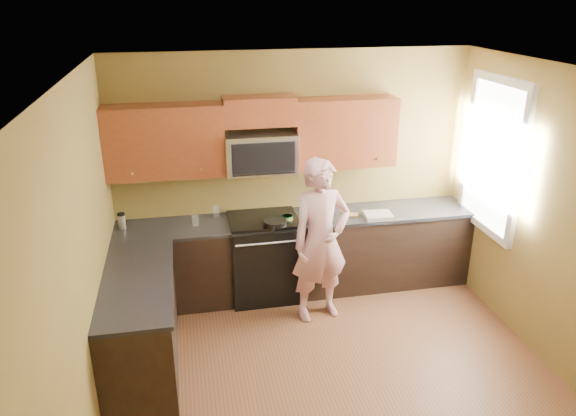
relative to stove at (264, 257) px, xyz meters
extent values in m
plane|color=brown|center=(0.40, -1.68, -0.47)|extent=(4.00, 4.00, 0.00)
plane|color=white|center=(0.40, -1.68, 2.23)|extent=(4.00, 4.00, 0.00)
plane|color=brown|center=(0.40, 0.32, 0.88)|extent=(4.00, 0.00, 4.00)
plane|color=brown|center=(-1.60, -1.68, 0.88)|extent=(0.00, 4.00, 4.00)
plane|color=brown|center=(2.40, -1.68, 0.88)|extent=(0.00, 4.00, 4.00)
cube|color=black|center=(0.40, 0.02, -0.03)|extent=(4.00, 0.60, 0.88)
cube|color=black|center=(-1.30, -1.08, -0.03)|extent=(0.60, 1.60, 0.88)
cube|color=black|center=(0.40, 0.01, 0.43)|extent=(4.00, 0.62, 0.04)
cube|color=black|center=(-1.29, -1.08, 0.43)|extent=(0.62, 1.60, 0.04)
cube|color=brown|center=(0.00, 0.16, 1.62)|extent=(0.76, 0.33, 0.30)
imported|color=#D86C80|center=(0.51, -0.55, 0.40)|extent=(0.72, 0.55, 1.75)
cube|color=#B27F47|center=(1.01, -0.06, 0.45)|extent=(0.13, 0.13, 0.01)
ellipsoid|color=silver|center=(0.60, -0.19, 0.48)|extent=(0.12, 0.13, 0.06)
ellipsoid|color=silver|center=(0.71, 0.05, 0.48)|extent=(0.16, 0.16, 0.07)
cube|color=silver|center=(1.26, -0.17, 0.47)|extent=(0.32, 0.26, 0.05)
cylinder|color=silver|center=(-0.74, 0.02, 0.51)|extent=(0.08, 0.08, 0.12)
cylinder|color=silver|center=(-0.50, 0.22, 0.51)|extent=(0.08, 0.08, 0.12)
camera|label=1|loc=(-0.82, -5.45, 2.80)|focal=34.02mm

